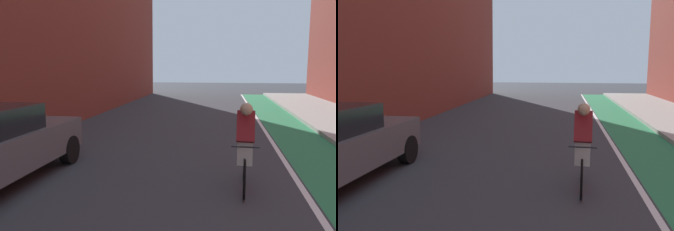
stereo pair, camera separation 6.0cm
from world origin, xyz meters
TOP-DOWN VIEW (x-y plane):
  - ground_plane at (0.00, 13.79)m, footprint 78.28×78.28m
  - bike_lane_paint at (3.53, 15.79)m, footprint 1.60×35.58m
  - lane_divider_stripe at (2.63, 15.79)m, footprint 0.12×35.58m
  - cyclist_trailing at (1.56, 11.70)m, footprint 0.48×1.73m

SIDE VIEW (x-z plane):
  - ground_plane at x=0.00m, z-range 0.00..0.00m
  - bike_lane_paint at x=3.53m, z-range 0.00..0.00m
  - lane_divider_stripe at x=2.63m, z-range 0.00..0.00m
  - cyclist_trailing at x=1.56m, z-range 0.04..1.66m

